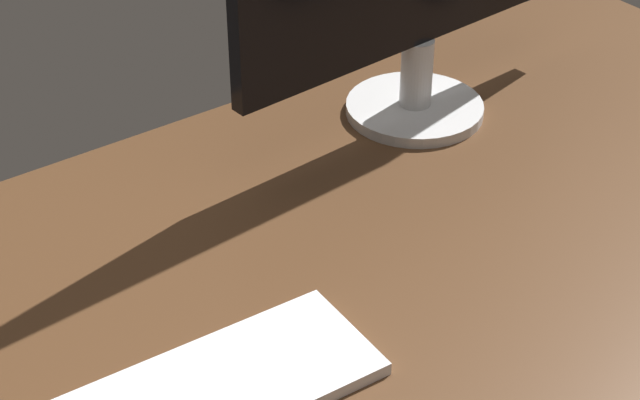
% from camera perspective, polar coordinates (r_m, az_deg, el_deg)
% --- Properties ---
extents(desk, '(1.40, 0.84, 0.02)m').
position_cam_1_polar(desk, '(1.10, 5.49, -4.35)').
color(desk, '#4C301C').
rests_on(desk, ground).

